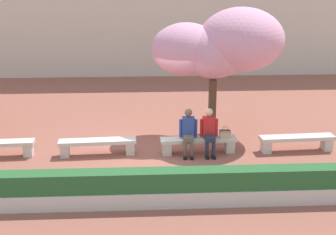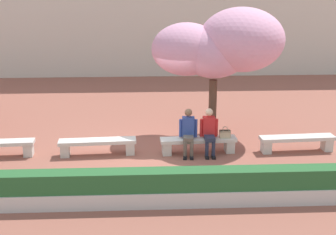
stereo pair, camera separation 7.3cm
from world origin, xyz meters
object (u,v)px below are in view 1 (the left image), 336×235
(handbag, at_px, (225,133))
(cherry_tree_main, at_px, (220,45))
(person_seated_right, at_px, (209,130))
(stone_bench_center, at_px, (198,143))
(person_seated_left, at_px, (188,130))
(stone_bench_near_east, at_px, (297,141))
(stone_bench_near_west, at_px, (98,144))

(handbag, height_order, cherry_tree_main, cherry_tree_main)
(person_seated_right, xyz_separation_m, cherry_tree_main, (0.50, 1.64, 2.11))
(stone_bench_center, relative_size, cherry_tree_main, 0.54)
(person_seated_left, height_order, handbag, person_seated_left)
(person_seated_left, xyz_separation_m, cherry_tree_main, (1.08, 1.64, 2.11))
(stone_bench_center, distance_m, stone_bench_near_east, 2.81)
(person_seated_left, distance_m, person_seated_right, 0.58)
(handbag, bearing_deg, cherry_tree_main, 88.27)
(person_seated_left, height_order, person_seated_right, same)
(stone_bench_center, height_order, person_seated_left, person_seated_left)
(stone_bench_near_west, relative_size, stone_bench_near_east, 1.00)
(person_seated_left, relative_size, person_seated_right, 1.00)
(handbag, bearing_deg, person_seated_right, -176.20)
(stone_bench_near_east, bearing_deg, stone_bench_center, 180.00)
(stone_bench_near_west, bearing_deg, stone_bench_center, 0.00)
(stone_bench_center, xyz_separation_m, handbag, (0.74, -0.02, 0.27))
(person_seated_left, relative_size, handbag, 3.81)
(stone_bench_center, height_order, stone_bench_near_east, same)
(person_seated_right, bearing_deg, stone_bench_near_east, 1.22)
(stone_bench_near_east, height_order, handbag, handbag)
(stone_bench_near_west, height_order, cherry_tree_main, cherry_tree_main)
(stone_bench_center, distance_m, handbag, 0.79)
(handbag, bearing_deg, person_seated_left, -178.35)
(stone_bench_center, relative_size, handbag, 6.34)
(cherry_tree_main, bearing_deg, stone_bench_near_west, -156.23)
(stone_bench_center, distance_m, person_seated_left, 0.49)
(cherry_tree_main, bearing_deg, person_seated_left, -123.41)
(person_seated_right, bearing_deg, stone_bench_near_west, 179.01)
(stone_bench_near_east, distance_m, person_seated_right, 2.55)
(stone_bench_near_west, distance_m, stone_bench_near_east, 5.63)
(person_seated_left, bearing_deg, person_seated_right, -0.02)
(cherry_tree_main, bearing_deg, person_seated_right, -106.95)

